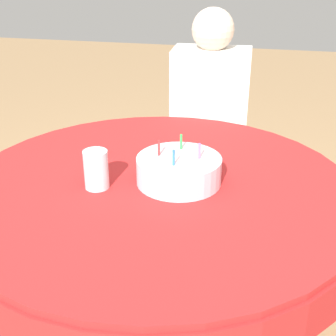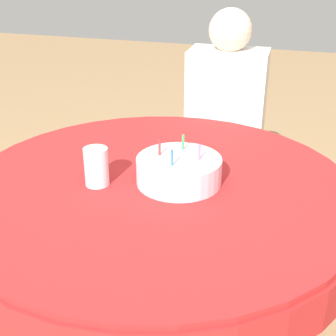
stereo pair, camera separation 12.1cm
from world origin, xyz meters
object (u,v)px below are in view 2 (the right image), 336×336
person (225,108)px  chair (226,145)px  drinking_glass (96,167)px  birthday_cake (179,170)px

person → chair: bearing=90.0°
drinking_glass → birthday_cake: bearing=20.4°
chair → person: bearing=-90.0°
person → drinking_glass: 1.01m
person → drinking_glass: bearing=-105.5°
chair → birthday_cake: birthday_cake is taller
chair → drinking_glass: (-0.22, -1.06, 0.32)m
person → birthday_cake: (0.02, -0.89, 0.07)m
drinking_glass → person: bearing=77.0°
drinking_glass → chair: bearing=78.3°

